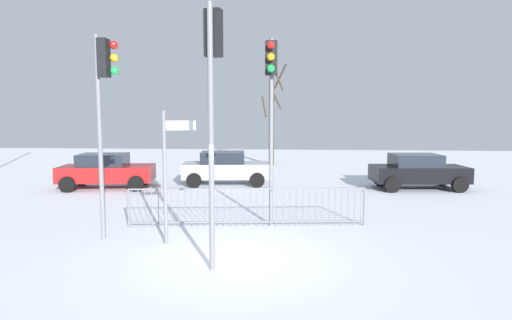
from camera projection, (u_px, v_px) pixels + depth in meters
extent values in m
plane|color=white|center=(236.00, 258.00, 9.09)|extent=(60.00, 60.00, 0.00)
cylinder|color=slate|center=(271.00, 134.00, 11.59)|extent=(0.11, 0.11, 5.13)
cube|color=black|center=(271.00, 58.00, 11.22)|extent=(0.32, 0.22, 0.90)
sphere|color=red|center=(271.00, 45.00, 10.94)|extent=(0.20, 0.20, 0.20)
sphere|color=orange|center=(271.00, 57.00, 10.97)|extent=(0.20, 0.20, 0.20)
sphere|color=green|center=(271.00, 68.00, 11.01)|extent=(0.20, 0.20, 0.20)
cylinder|color=slate|center=(211.00, 140.00, 8.15)|extent=(0.11, 0.11, 5.17)
cube|color=black|center=(213.00, 33.00, 8.10)|extent=(0.36, 0.29, 0.90)
sphere|color=red|center=(218.00, 20.00, 8.31)|extent=(0.20, 0.20, 0.20)
sphere|color=orange|center=(218.00, 36.00, 8.34)|extent=(0.20, 0.20, 0.20)
sphere|color=green|center=(218.00, 51.00, 8.37)|extent=(0.20, 0.20, 0.20)
cylinder|color=slate|center=(100.00, 139.00, 10.24)|extent=(0.11, 0.11, 4.97)
cube|color=black|center=(104.00, 58.00, 10.04)|extent=(0.24, 0.33, 0.90)
sphere|color=red|center=(114.00, 45.00, 10.00)|extent=(0.20, 0.20, 0.20)
sphere|color=orange|center=(114.00, 58.00, 10.03)|extent=(0.20, 0.20, 0.20)
sphere|color=green|center=(115.00, 71.00, 10.06)|extent=(0.20, 0.20, 0.20)
cylinder|color=slate|center=(165.00, 178.00, 9.92)|extent=(0.09, 0.09, 3.17)
cube|color=white|center=(181.00, 125.00, 9.91)|extent=(0.66, 0.29, 0.22)
cube|color=slate|center=(247.00, 189.00, 11.62)|extent=(6.49, 0.74, 0.04)
cube|color=slate|center=(247.00, 222.00, 11.71)|extent=(6.49, 0.74, 0.04)
cylinder|color=slate|center=(132.00, 208.00, 11.58)|extent=(0.02, 0.02, 1.05)
cylinder|color=slate|center=(139.00, 208.00, 11.58)|extent=(0.02, 0.02, 1.05)
cylinder|color=slate|center=(145.00, 208.00, 11.59)|extent=(0.02, 0.02, 1.05)
cylinder|color=slate|center=(152.00, 208.00, 11.59)|extent=(0.02, 0.02, 1.05)
cylinder|color=slate|center=(158.00, 208.00, 11.60)|extent=(0.02, 0.02, 1.05)
cylinder|color=slate|center=(165.00, 208.00, 11.60)|extent=(0.02, 0.02, 1.05)
cylinder|color=slate|center=(172.00, 208.00, 11.61)|extent=(0.02, 0.02, 1.05)
cylinder|color=slate|center=(178.00, 208.00, 11.61)|extent=(0.02, 0.02, 1.05)
cylinder|color=slate|center=(185.00, 208.00, 11.62)|extent=(0.02, 0.02, 1.05)
cylinder|color=slate|center=(192.00, 208.00, 11.62)|extent=(0.02, 0.02, 1.05)
cylinder|color=slate|center=(198.00, 208.00, 11.63)|extent=(0.02, 0.02, 1.05)
cylinder|color=slate|center=(205.00, 208.00, 11.64)|extent=(0.02, 0.02, 1.05)
cylinder|color=slate|center=(211.00, 208.00, 11.64)|extent=(0.02, 0.02, 1.05)
cylinder|color=slate|center=(218.00, 208.00, 11.65)|extent=(0.02, 0.02, 1.05)
cylinder|color=slate|center=(225.00, 208.00, 11.65)|extent=(0.02, 0.02, 1.05)
cylinder|color=slate|center=(231.00, 208.00, 11.66)|extent=(0.02, 0.02, 1.05)
cylinder|color=slate|center=(238.00, 208.00, 11.66)|extent=(0.02, 0.02, 1.05)
cylinder|color=slate|center=(244.00, 208.00, 11.67)|extent=(0.02, 0.02, 1.05)
cylinder|color=slate|center=(251.00, 208.00, 11.67)|extent=(0.02, 0.02, 1.05)
cylinder|color=slate|center=(257.00, 207.00, 11.68)|extent=(0.02, 0.02, 1.05)
cylinder|color=slate|center=(264.00, 207.00, 11.68)|extent=(0.02, 0.02, 1.05)
cylinder|color=slate|center=(270.00, 207.00, 11.69)|extent=(0.02, 0.02, 1.05)
cylinder|color=slate|center=(277.00, 207.00, 11.69)|extent=(0.02, 0.02, 1.05)
cylinder|color=slate|center=(283.00, 207.00, 11.70)|extent=(0.02, 0.02, 1.05)
cylinder|color=slate|center=(290.00, 207.00, 11.71)|extent=(0.02, 0.02, 1.05)
cylinder|color=slate|center=(296.00, 207.00, 11.71)|extent=(0.02, 0.02, 1.05)
cylinder|color=slate|center=(303.00, 207.00, 11.72)|extent=(0.02, 0.02, 1.05)
cylinder|color=slate|center=(309.00, 207.00, 11.72)|extent=(0.02, 0.02, 1.05)
cylinder|color=slate|center=(316.00, 207.00, 11.73)|extent=(0.02, 0.02, 1.05)
cylinder|color=slate|center=(322.00, 207.00, 11.73)|extent=(0.02, 0.02, 1.05)
cylinder|color=slate|center=(329.00, 207.00, 11.74)|extent=(0.02, 0.02, 1.05)
cylinder|color=slate|center=(335.00, 207.00, 11.74)|extent=(0.02, 0.02, 1.05)
cylinder|color=slate|center=(342.00, 207.00, 11.75)|extent=(0.02, 0.02, 1.05)
cylinder|color=slate|center=(348.00, 207.00, 11.75)|extent=(0.02, 0.02, 1.05)
cylinder|color=slate|center=(355.00, 207.00, 11.76)|extent=(0.02, 0.02, 1.05)
cylinder|color=slate|center=(361.00, 207.00, 11.77)|extent=(0.02, 0.02, 1.05)
cylinder|color=slate|center=(129.00, 208.00, 11.57)|extent=(0.06, 0.06, 1.05)
cylinder|color=slate|center=(364.00, 207.00, 11.77)|extent=(0.06, 0.06, 1.05)
cube|color=maroon|center=(107.00, 173.00, 17.83)|extent=(4.02, 2.26, 0.65)
cube|color=#1E232D|center=(103.00, 160.00, 17.76)|extent=(2.11, 1.77, 0.55)
cylinder|color=black|center=(144.00, 178.00, 18.81)|extent=(0.67, 0.32, 0.64)
cylinder|color=black|center=(136.00, 184.00, 17.12)|extent=(0.67, 0.32, 0.64)
cylinder|color=black|center=(82.00, 178.00, 18.60)|extent=(0.67, 0.32, 0.64)
cylinder|color=black|center=(67.00, 184.00, 16.92)|extent=(0.67, 0.32, 0.64)
cube|color=black|center=(418.00, 174.00, 17.68)|extent=(3.91, 1.97, 0.65)
cube|color=#1E232D|center=(415.00, 161.00, 17.62)|extent=(2.00, 1.63, 0.55)
cylinder|color=black|center=(442.00, 178.00, 18.55)|extent=(0.65, 0.27, 0.64)
cylinder|color=black|center=(460.00, 185.00, 16.86)|extent=(0.65, 0.27, 0.64)
cylinder|color=black|center=(380.00, 178.00, 18.57)|extent=(0.65, 0.27, 0.64)
cylinder|color=black|center=(392.00, 185.00, 16.88)|extent=(0.65, 0.27, 0.64)
cube|color=#B2B5BA|center=(226.00, 170.00, 18.86)|extent=(3.97, 2.12, 0.65)
cube|color=#1E232D|center=(223.00, 158.00, 18.80)|extent=(2.06, 1.70, 0.55)
cylinder|color=black|center=(256.00, 175.00, 19.79)|extent=(0.66, 0.29, 0.64)
cylinder|color=black|center=(257.00, 180.00, 18.10)|extent=(0.66, 0.29, 0.64)
cylinder|color=black|center=(198.00, 175.00, 19.70)|extent=(0.66, 0.29, 0.64)
cylinder|color=black|center=(194.00, 180.00, 18.01)|extent=(0.66, 0.29, 0.64)
cylinder|color=#473828|center=(271.00, 122.00, 26.36)|extent=(0.33, 0.33, 5.32)
cylinder|color=#473828|center=(277.00, 100.00, 25.95)|extent=(0.63, 0.80, 1.07)
cylinder|color=#473828|center=(280.00, 76.00, 26.38)|extent=(0.86, 1.19, 1.45)
cylinder|color=#473828|center=(264.00, 106.00, 26.16)|extent=(0.41, 1.02, 1.30)
cylinder|color=#473828|center=(277.00, 76.00, 25.68)|extent=(0.88, 0.85, 1.77)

